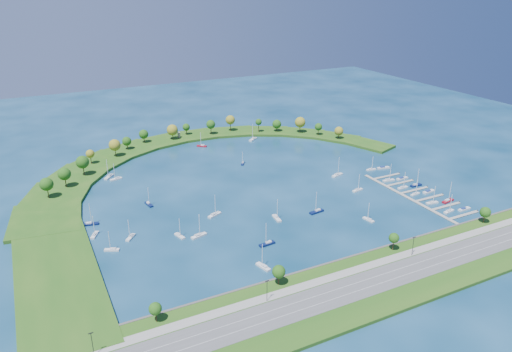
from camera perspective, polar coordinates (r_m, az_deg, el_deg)
name	(u,v)px	position (r m, az deg, el deg)	size (l,w,h in m)	color
ground	(253,185)	(316.46, -0.40, -1.13)	(700.00, 700.00, 0.00)	#072C44
south_shoreline	(373,281)	(225.83, 13.84, -12.06)	(420.00, 43.10, 11.60)	#205015
breakwater	(163,171)	(343.42, -10.99, 0.56)	(286.74, 247.64, 2.00)	#205015
breakwater_trees	(188,138)	(382.68, -8.12, 4.53)	(237.15, 93.03, 14.20)	#382314
harbor_tower	(179,135)	(412.02, -9.18, 4.87)	(2.60, 2.60, 4.45)	gray
dock_system	(416,195)	(317.98, 18.60, -2.19)	(24.28, 82.00, 1.60)	gray
moored_boat_0	(116,178)	(338.84, -16.36, -0.28)	(8.36, 3.84, 11.86)	silver
moored_boat_1	(109,176)	(343.87, -17.14, -0.03)	(7.98, 8.60, 13.49)	silver
moored_boat_2	(95,234)	(269.71, -18.71, -6.62)	(5.56, 7.86, 11.40)	silver
moored_boat_3	(202,146)	(392.90, -6.48, 3.63)	(7.62, 7.11, 11.98)	maroon
moored_boat_4	(90,223)	(281.83, -19.17, -5.37)	(9.12, 4.41, 12.92)	#0A1641
moored_boat_5	(337,175)	(336.06, 9.68, 0.16)	(9.65, 5.06, 13.66)	silver
moored_boat_6	(243,163)	(353.03, -1.60, 1.57)	(5.12, 6.61, 9.77)	#0A1641
moored_boat_7	(199,235)	(256.55, -6.85, -7.04)	(9.26, 4.85, 13.11)	silver
moored_boat_8	(253,139)	(406.99, -0.35, 4.46)	(9.65, 7.95, 14.50)	silver
moored_boat_9	(180,235)	(257.99, -9.11, -7.01)	(4.10, 7.93, 11.23)	silver
moored_boat_10	(358,190)	(314.85, 12.03, -1.61)	(8.15, 3.62, 11.58)	silver
moored_boat_11	(267,243)	(247.62, 1.35, -8.03)	(8.98, 3.31, 12.90)	#0A1641
moored_boat_12	(369,219)	(278.46, 13.30, -5.04)	(3.37, 7.59, 10.78)	silver
moored_boat_13	(263,266)	(229.55, 0.88, -10.72)	(4.38, 8.83, 12.51)	silver
moored_boat_14	(277,218)	(272.89, 2.48, -4.98)	(3.39, 8.95, 12.83)	silver
moored_boat_15	(317,211)	(282.12, 7.26, -4.18)	(9.55, 3.79, 13.66)	#0A1641
moored_boat_16	(131,237)	(262.01, -14.75, -7.02)	(6.44, 7.25, 11.17)	silver
moored_boat_17	(149,204)	(296.07, -12.67, -3.26)	(3.56, 8.31, 11.84)	#0A1641
moored_boat_18	(214,214)	(277.20, -4.98, -4.59)	(9.24, 6.08, 13.25)	silver
moored_boat_19	(112,249)	(253.34, -16.83, -8.35)	(7.63, 5.14, 10.98)	silver
docked_boat_0	(449,211)	(302.34, 22.04, -3.88)	(7.96, 3.35, 11.34)	silver
docked_boat_1	(464,209)	(308.82, 23.60, -3.63)	(8.53, 2.61, 1.73)	silver
docked_boat_2	(432,202)	(310.02, 20.28, -2.96)	(8.12, 3.28, 11.60)	silver
docked_boat_3	(448,200)	(315.81, 21.93, -2.73)	(9.29, 3.90, 13.24)	maroon
docked_boat_4	(415,194)	(318.81, 18.47, -2.01)	(7.36, 2.97, 10.51)	silver
docked_boat_5	(429,192)	(325.26, 19.92, -1.75)	(9.24, 3.42, 1.84)	silver
docked_boat_6	(403,187)	(326.00, 17.11, -1.29)	(7.76, 2.57, 11.25)	silver
docked_boat_7	(416,185)	(332.32, 18.55, -1.01)	(8.50, 2.45, 12.46)	#0A1641
docked_boat_8	(389,180)	(335.02, 15.54, -0.45)	(8.66, 3.30, 12.42)	silver
docked_boat_9	(402,178)	(340.81, 17.03, -0.27)	(9.15, 3.03, 1.84)	silver
docked_boat_10	(371,169)	(351.16, 13.58, 0.81)	(7.37, 2.83, 10.56)	silver
docked_boat_11	(383,168)	(356.46, 14.95, 0.97)	(9.48, 4.10, 1.87)	silver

